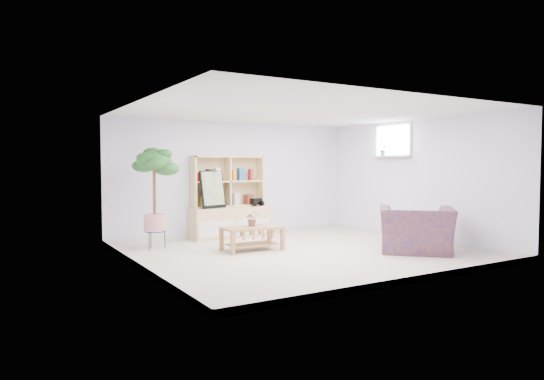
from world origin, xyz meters
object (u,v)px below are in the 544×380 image
coffee_table (252,239)px  floor_tree (155,198)px  armchair (416,227)px  storage_unit (230,197)px

coffee_table → floor_tree: floor_tree is taller
floor_tree → armchair: (3.72, -2.66, -0.46)m
coffee_table → armchair: armchair is taller
storage_unit → coffee_table: 1.74m
storage_unit → coffee_table: storage_unit is taller
storage_unit → armchair: (1.96, -3.22, -0.40)m
armchair → coffee_table: bearing=8.3°
storage_unit → armchair: storage_unit is taller
storage_unit → armchair: bearing=-58.7°
floor_tree → armchair: 4.60m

